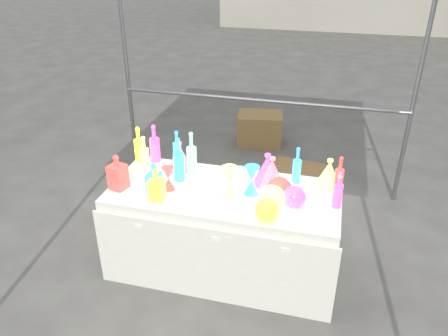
% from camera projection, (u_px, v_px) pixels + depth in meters
% --- Properties ---
extents(ground, '(80.00, 80.00, 0.00)m').
position_uv_depth(ground, '(224.00, 265.00, 3.77)').
color(ground, slate).
rests_on(ground, ground).
extents(display_table, '(1.84, 0.83, 0.75)m').
position_uv_depth(display_table, '(224.00, 230.00, 3.59)').
color(display_table, white).
rests_on(display_table, ground).
extents(cardboard_box_closed, '(0.65, 0.52, 0.43)m').
position_uv_depth(cardboard_box_closed, '(260.00, 129.00, 5.90)').
color(cardboard_box_closed, olive).
rests_on(cardboard_box_closed, ground).
extents(cardboard_box_flat, '(0.72, 0.57, 0.06)m').
position_uv_depth(cardboard_box_flat, '(299.00, 170.00, 5.25)').
color(cardboard_box_flat, olive).
rests_on(cardboard_box_flat, ground).
extents(bottle_0, '(0.11, 0.11, 0.32)m').
position_uv_depth(bottle_0, '(139.00, 144.00, 3.80)').
color(bottle_0, '#E55515').
rests_on(bottle_0, display_table).
extents(bottle_1, '(0.08, 0.08, 0.31)m').
position_uv_depth(bottle_1, '(177.00, 147.00, 3.76)').
color(bottle_1, green).
rests_on(bottle_1, display_table).
extents(bottle_3, '(0.11, 0.11, 0.34)m').
position_uv_depth(bottle_3, '(155.00, 143.00, 3.80)').
color(bottle_3, '#1F6AB8').
rests_on(bottle_3, display_table).
extents(bottle_4, '(0.10, 0.10, 0.32)m').
position_uv_depth(bottle_4, '(144.00, 153.00, 3.65)').
color(bottle_4, '#166D8A').
rests_on(bottle_4, display_table).
extents(bottle_5, '(0.09, 0.09, 0.38)m').
position_uv_depth(bottle_5, '(192.00, 153.00, 3.58)').
color(bottle_5, '#B92584').
rests_on(bottle_5, display_table).
extents(bottle_7, '(0.10, 0.10, 0.38)m').
position_uv_depth(bottle_7, '(179.00, 159.00, 3.48)').
color(bottle_7, green).
rests_on(bottle_7, display_table).
extents(decanter_0, '(0.10, 0.10, 0.26)m').
position_uv_depth(decanter_0, '(156.00, 184.00, 3.24)').
color(decanter_0, '#E55515').
rests_on(decanter_0, display_table).
extents(decanter_1, '(0.15, 0.15, 0.29)m').
position_uv_depth(decanter_1, '(117.00, 172.00, 3.39)').
color(decanter_1, orange).
rests_on(decanter_1, display_table).
extents(decanter_2, '(0.11, 0.11, 0.27)m').
position_uv_depth(decanter_2, '(154.00, 179.00, 3.31)').
color(decanter_2, green).
rests_on(decanter_2, display_table).
extents(hourglass_0, '(0.11, 0.11, 0.19)m').
position_uv_depth(hourglass_0, '(168.00, 178.00, 3.39)').
color(hourglass_0, orange).
rests_on(hourglass_0, display_table).
extents(hourglass_2, '(0.13, 0.13, 0.25)m').
position_uv_depth(hourglass_2, '(229.00, 182.00, 3.28)').
color(hourglass_2, '#166D8A').
rests_on(hourglass_2, display_table).
extents(hourglass_3, '(0.13, 0.13, 0.24)m').
position_uv_depth(hourglass_3, '(239.00, 183.00, 3.28)').
color(hourglass_3, '#B92584').
rests_on(hourglass_3, display_table).
extents(hourglass_5, '(0.14, 0.14, 0.23)m').
position_uv_depth(hourglass_5, '(252.00, 180.00, 3.33)').
color(hourglass_5, green).
rests_on(hourglass_5, display_table).
extents(globe_0, '(0.22, 0.22, 0.14)m').
position_uv_depth(globe_0, '(267.00, 211.00, 3.04)').
color(globe_0, '#E55515').
rests_on(globe_0, display_table).
extents(globe_1, '(0.23, 0.23, 0.15)m').
position_uv_depth(globe_1, '(272.00, 198.00, 3.17)').
color(globe_1, '#166D8A').
rests_on(globe_1, display_table).
extents(globe_2, '(0.25, 0.25, 0.15)m').
position_uv_depth(globe_2, '(279.00, 190.00, 3.28)').
color(globe_2, orange).
rests_on(globe_2, display_table).
extents(globe_3, '(0.21, 0.21, 0.14)m').
position_uv_depth(globe_3, '(294.00, 198.00, 3.19)').
color(globe_3, '#1F6AB8').
rests_on(globe_3, display_table).
extents(lampshade_0, '(0.23, 0.23, 0.25)m').
position_uv_depth(lampshade_0, '(179.00, 156.00, 3.68)').
color(lampshade_0, '#FFAD35').
rests_on(lampshade_0, display_table).
extents(lampshade_1, '(0.25, 0.25, 0.26)m').
position_uv_depth(lampshade_1, '(272.00, 172.00, 3.42)').
color(lampshade_1, '#FFAD35').
rests_on(lampshade_1, display_table).
extents(lampshade_2, '(0.27, 0.27, 0.26)m').
position_uv_depth(lampshade_2, '(267.00, 169.00, 3.46)').
color(lampshade_2, '#1F6AB8').
rests_on(lampshade_2, display_table).
extents(lampshade_3, '(0.24, 0.24, 0.24)m').
position_uv_depth(lampshade_3, '(329.00, 173.00, 3.43)').
color(lampshade_3, '#166D8A').
rests_on(lampshade_3, display_table).
extents(bottle_8, '(0.08, 0.08, 0.31)m').
position_uv_depth(bottle_8, '(297.00, 165.00, 3.46)').
color(bottle_8, green).
rests_on(bottle_8, display_table).
extents(bottle_9, '(0.09, 0.09, 0.30)m').
position_uv_depth(bottle_9, '(339.00, 174.00, 3.33)').
color(bottle_9, orange).
rests_on(bottle_9, display_table).
extents(bottle_10, '(0.09, 0.09, 0.29)m').
position_uv_depth(bottle_10, '(338.00, 190.00, 3.14)').
color(bottle_10, '#1F6AB8').
rests_on(bottle_10, display_table).
extents(bottle_11, '(0.06, 0.06, 0.27)m').
position_uv_depth(bottle_11, '(338.00, 191.00, 3.15)').
color(bottle_11, '#166D8A').
rests_on(bottle_11, display_table).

